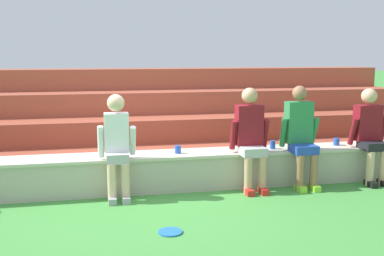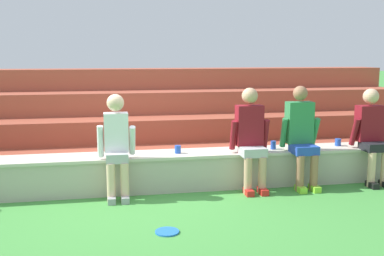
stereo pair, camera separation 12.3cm
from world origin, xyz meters
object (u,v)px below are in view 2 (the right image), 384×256
object	(u,v)px
person_left_of_center	(117,143)
plastic_cup_left_end	(178,149)
person_center	(251,136)
plastic_cup_middle	(273,145)
frisbee	(167,232)
plastic_cup_right_end	(338,142)
person_right_of_center	(301,134)
person_far_right	(372,133)

from	to	relation	value
person_left_of_center	plastic_cup_left_end	world-z (taller)	person_left_of_center
person_center	person_left_of_center	bearing A→B (deg)	-178.74
plastic_cup_middle	person_center	bearing A→B (deg)	-150.76
person_left_of_center	plastic_cup_left_end	distance (m)	0.90
plastic_cup_middle	frisbee	bearing A→B (deg)	-137.93
person_center	plastic_cup_right_end	bearing A→B (deg)	11.16
person_left_of_center	person_right_of_center	bearing A→B (deg)	1.07
person_center	person_far_right	world-z (taller)	person_center
plastic_cup_middle	frisbee	world-z (taller)	plastic_cup_middle
plastic_cup_left_end	plastic_cup_middle	bearing A→B (deg)	0.62
person_far_right	plastic_cup_left_end	size ratio (longest dim) A/B	12.72
frisbee	person_center	bearing A→B (deg)	45.25
person_right_of_center	plastic_cup_left_end	distance (m)	1.76
person_left_of_center	plastic_cup_left_end	size ratio (longest dim) A/B	12.57
frisbee	plastic_cup_middle	bearing A→B (deg)	42.07
person_left_of_center	frisbee	bearing A→B (deg)	-70.22
plastic_cup_middle	frisbee	size ratio (longest dim) A/B	0.47
plastic_cup_right_end	plastic_cup_middle	xyz separation A→B (m)	(-1.05, -0.05, 0.01)
frisbee	plastic_cup_left_end	bearing A→B (deg)	76.94
person_left_of_center	frisbee	world-z (taller)	person_left_of_center
person_center	frisbee	bearing A→B (deg)	-134.75
person_right_of_center	frisbee	bearing A→B (deg)	-146.82
person_center	plastic_cup_middle	bearing A→B (deg)	29.24
person_far_right	frisbee	xyz separation A→B (m)	(-3.19, -1.36, -0.74)
plastic_cup_left_end	person_center	bearing A→B (deg)	-12.54
person_right_of_center	plastic_cup_right_end	distance (m)	0.80
person_right_of_center	frisbee	xyz separation A→B (m)	(-2.10, -1.37, -0.75)
plastic_cup_right_end	frisbee	bearing A→B (deg)	-149.59
plastic_cup_left_end	person_right_of_center	bearing A→B (deg)	-6.97
person_left_of_center	person_center	world-z (taller)	person_center
person_left_of_center	plastic_cup_left_end	xyz separation A→B (m)	(0.85, 0.26, -0.17)
person_center	plastic_cup_middle	world-z (taller)	person_center
person_center	plastic_cup_left_end	bearing A→B (deg)	167.46
person_right_of_center	plastic_cup_middle	xyz separation A→B (m)	(-0.33, 0.23, -0.20)
plastic_cup_right_end	plastic_cup_middle	world-z (taller)	plastic_cup_middle
person_right_of_center	person_center	bearing A→B (deg)	-179.41
person_left_of_center	person_far_right	bearing A→B (deg)	0.55
frisbee	plastic_cup_right_end	bearing A→B (deg)	30.41
person_left_of_center	plastic_cup_middle	world-z (taller)	person_left_of_center
plastic_cup_right_end	plastic_cup_left_end	bearing A→B (deg)	-178.37
plastic_cup_left_end	plastic_cup_middle	world-z (taller)	plastic_cup_middle
person_left_of_center	plastic_cup_middle	size ratio (longest dim) A/B	11.29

